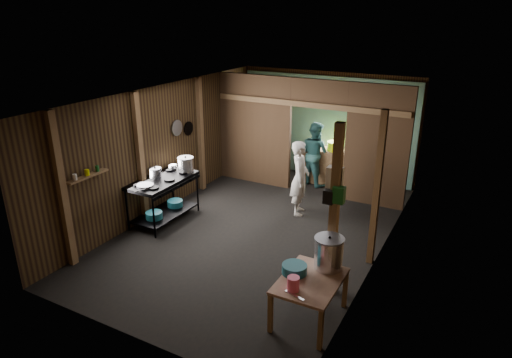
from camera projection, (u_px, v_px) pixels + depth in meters
The scene contains 42 objects.
floor at pixel (261, 229), 8.72m from camera, with size 4.50×7.00×0.00m, color black.
ceiling at pixel (261, 95), 7.80m from camera, with size 4.50×7.00×0.00m, color #484541.
wall_back at pixel (327, 125), 11.14m from camera, with size 4.50×0.00×2.60m, color #443218.
wall_front at pixel (125, 250), 5.38m from camera, with size 4.50×0.00×2.60m, color #443218.
wall_left at pixel (164, 149), 9.25m from camera, with size 0.00×7.00×2.60m, color #443218.
wall_right at pixel (384, 187), 7.26m from camera, with size 0.00×7.00×2.60m, color #443218.
partition_left at pixel (255, 130), 10.66m from camera, with size 1.85×0.10×2.60m, color brown.
partition_right at pixel (377, 147), 9.37m from camera, with size 1.35×0.10×2.60m, color brown.
partition_header at pixel (319, 93), 9.60m from camera, with size 1.30×0.10×0.60m, color brown.
turquoise_panel at pixel (326, 127), 11.11m from camera, with size 4.40×0.06×2.50m, color #61AFAA.
back_counter at pixel (329, 166), 10.86m from camera, with size 1.20×0.50×0.85m, color olive.
wall_clock at pixel (337, 102), 10.73m from camera, with size 0.20×0.20×0.03m, color silver.
post_left_a at pixel (62, 192), 7.08m from camera, with size 0.10×0.12×2.60m, color olive.
post_left_b at pixel (140, 160), 8.56m from camera, with size 0.10×0.12×2.60m, color olive.
post_left_c at pixel (201, 135), 10.21m from camera, with size 0.10×0.12×2.60m, color olive.
post_right at pixel (377, 190), 7.13m from camera, with size 0.10×0.12×2.60m, color olive.
post_free at pixel (334, 212), 6.37m from camera, with size 0.12×0.12×2.60m, color olive.
cross_beam at pixel (307, 104), 9.76m from camera, with size 4.40×0.12×0.12m, color olive.
pan_lid_big at pixel (177, 128), 9.44m from camera, with size 0.34×0.34×0.03m, color slate.
pan_lid_small at pixel (189, 128), 9.81m from camera, with size 0.30×0.30×0.03m, color black.
wall_shelf at pixel (88, 176), 7.44m from camera, with size 0.14×0.80×0.03m, color olive.
jar_white at pixel (75, 177), 7.22m from camera, with size 0.07×0.07×0.10m, color silver.
jar_yellow at pixel (87, 172), 7.42m from camera, with size 0.08×0.08×0.10m, color #D0DD09.
jar_green at pixel (97, 169), 7.60m from camera, with size 0.06×0.06×0.10m, color #13541D.
bag_white at pixel (335, 178), 6.29m from camera, with size 0.22×0.15×0.32m, color silver.
bag_green at pixel (339, 195), 6.18m from camera, with size 0.16×0.12×0.24m, color #13541D.
bag_black at pixel (329, 197), 6.24m from camera, with size 0.14×0.10×0.20m, color black.
gas_range at pixel (164, 200), 8.93m from camera, with size 0.77×1.50×0.89m, color black, non-canonical shape.
prep_table at pixel (309, 299), 6.09m from camera, with size 0.77×1.06×0.62m, color tan, non-canonical shape.
stove_pot_large at pixel (186, 165), 9.09m from camera, with size 0.32×0.32×0.33m, color silver, non-canonical shape.
stove_pot_med at pixel (155, 173), 8.82m from camera, with size 0.24×0.24×0.21m, color silver, non-canonical shape.
stove_saucepan at pixel (173, 167), 9.28m from camera, with size 0.16×0.16×0.10m, color silver.
frying_pan at pixel (145, 186), 8.36m from camera, with size 0.31×0.53×0.07m, color slate, non-canonical shape.
blue_tub_front at pixel (154, 215), 8.73m from camera, with size 0.32×0.32×0.13m, color #175868.
blue_tub_back at pixel (175, 203), 9.28m from camera, with size 0.32×0.32×0.13m, color #175868.
stock_pot at pixel (329, 254), 6.18m from camera, with size 0.41×0.41×0.48m, color silver, non-canonical shape.
wash_basin at pixel (294, 269), 6.11m from camera, with size 0.34×0.34×0.13m, color #175868.
pink_bucket at pixel (293, 284), 5.72m from camera, with size 0.16×0.16×0.19m, color #FC5582.
knife at pixel (294, 295), 5.64m from camera, with size 0.30×0.04×0.01m, color silver.
yellow_tub at pixel (335, 146), 10.62m from camera, with size 0.38×0.38×0.21m, color #D0DD09.
cook at pixel (300, 178), 9.12m from camera, with size 0.57×0.37×1.55m, color silver.
worker_back at pixel (315, 154), 10.70m from camera, with size 0.74×0.58×1.53m, color #326D6F.
Camera 1 is at (3.61, -6.92, 4.00)m, focal length 31.57 mm.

